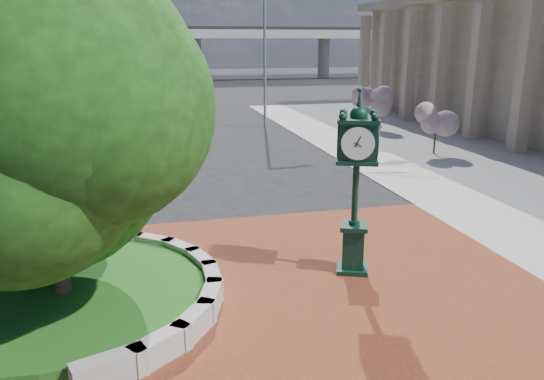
{
  "coord_description": "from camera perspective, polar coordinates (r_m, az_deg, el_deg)",
  "views": [
    {
      "loc": [
        -3.09,
        -11.13,
        5.58
      ],
      "look_at": [
        -0.01,
        1.5,
        1.91
      ],
      "focal_mm": 35.0,
      "sensor_mm": 36.0,
      "label": 1
    }
  ],
  "objects": [
    {
      "name": "overpass",
      "position": [
        81.19,
        -12.14,
        16.1
      ],
      "size": [
        90.0,
        12.0,
        7.5
      ],
      "color": "#9E9B93",
      "rests_on": "ground"
    },
    {
      "name": "ground",
      "position": [
        12.83,
        1.66,
        -10.04
      ],
      "size": [
        200.0,
        200.0,
        0.0
      ],
      "primitive_type": "plane",
      "color": "black",
      "rests_on": "ground"
    },
    {
      "name": "street_lamp_near",
      "position": [
        35.32,
        -0.42,
        15.83
      ],
      "size": [
        2.16,
        0.35,
        9.6
      ],
      "color": "slate",
      "rests_on": "ground"
    },
    {
      "name": "street_lamp_far",
      "position": [
        56.28,
        -15.2,
        14.43
      ],
      "size": [
        1.81,
        0.61,
        8.19
      ],
      "color": "slate",
      "rests_on": "ground"
    },
    {
      "name": "shrub_far",
      "position": [
        38.31,
        9.43,
        9.57
      ],
      "size": [
        1.2,
        1.2,
        2.2
      ],
      "color": "#38281C",
      "rests_on": "ground"
    },
    {
      "name": "tree_street",
      "position": [
        29.24,
        -15.7,
        10.58
      ],
      "size": [
        4.4,
        4.4,
        5.45
      ],
      "color": "#38281C",
      "rests_on": "ground"
    },
    {
      "name": "grass_bed",
      "position": [
        12.51,
        -21.44,
        -10.9
      ],
      "size": [
        6.1,
        6.1,
        0.4
      ],
      "primitive_type": "cylinder",
      "color": "#234B15",
      "rests_on": "ground"
    },
    {
      "name": "tree_planter",
      "position": [
        11.45,
        -23.2,
        5.14
      ],
      "size": [
        5.2,
        5.2,
        6.33
      ],
      "color": "#38281C",
      "rests_on": "ground"
    },
    {
      "name": "post_clock",
      "position": [
        12.78,
        9.04,
        1.42
      ],
      "size": [
        1.16,
        1.16,
        4.48
      ],
      "color": "black",
      "rests_on": "ground"
    },
    {
      "name": "plaza",
      "position": [
        11.97,
        2.95,
        -11.97
      ],
      "size": [
        12.0,
        12.0,
        0.04
      ],
      "primitive_type": "cube",
      "color": "maroon",
      "rests_on": "ground"
    },
    {
      "name": "planter_wall",
      "position": [
        12.34,
        -10.74,
        -10.04
      ],
      "size": [
        2.96,
        6.77,
        0.54
      ],
      "color": "#9E9B93",
      "rests_on": "ground"
    },
    {
      "name": "shrub_near",
      "position": [
        28.07,
        17.25,
        6.88
      ],
      "size": [
        1.2,
        1.2,
        2.2
      ],
      "color": "#38281C",
      "rests_on": "ground"
    },
    {
      "name": "shrub_mid",
      "position": [
        35.01,
        11.6,
        8.9
      ],
      "size": [
        1.2,
        1.2,
        2.2
      ],
      "color": "#38281C",
      "rests_on": "ground"
    },
    {
      "name": "parked_car",
      "position": [
        50.74,
        -9.23,
        10.13
      ],
      "size": [
        2.97,
        4.95,
        1.58
      ],
      "primitive_type": "imported",
      "rotation": [
        0.0,
        0.0,
        0.25
      ],
      "color": "#4E0B13",
      "rests_on": "ground"
    }
  ]
}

